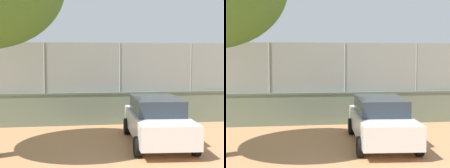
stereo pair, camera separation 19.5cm
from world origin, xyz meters
TOP-DOWN VIEW (x-y plane):
  - ground_plane at (0.00, 0.00)m, footprint 260.00×260.00m
  - perimeter_wall at (-1.18, 9.90)m, footprint 26.97×0.54m
  - fence_panel_on_wall at (-1.18, 9.90)m, footprint 26.50×0.17m
  - player_foreground_swinging at (3.32, 2.51)m, footprint 1.21×0.74m
  - player_baseline_waiting at (1.20, 3.59)m, footprint 0.70×1.02m
  - player_near_wall_returning at (5.09, 1.67)m, footprint 0.76×1.27m
  - sports_ball at (1.91, 3.19)m, footprint 0.17×0.17m
  - spare_ball_by_wall at (-1.25, 8.61)m, footprint 0.18×0.18m
  - parked_car_white at (1.40, 13.45)m, footprint 2.23×4.49m

SIDE VIEW (x-z plane):
  - ground_plane at x=0.00m, z-range 0.00..0.00m
  - sports_ball at x=1.91m, z-range 0.00..0.17m
  - spare_ball_by_wall at x=-1.25m, z-range 0.00..0.18m
  - perimeter_wall at x=-1.18m, z-range 0.01..1.45m
  - parked_car_white at x=1.40m, z-range 0.03..1.62m
  - player_baseline_waiting at x=1.20m, z-range 0.14..1.79m
  - player_near_wall_returning at x=5.09m, z-range 0.15..1.79m
  - player_foreground_swinging at x=3.32m, z-range 0.16..1.88m
  - fence_panel_on_wall at x=-1.18m, z-range 1.44..3.63m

